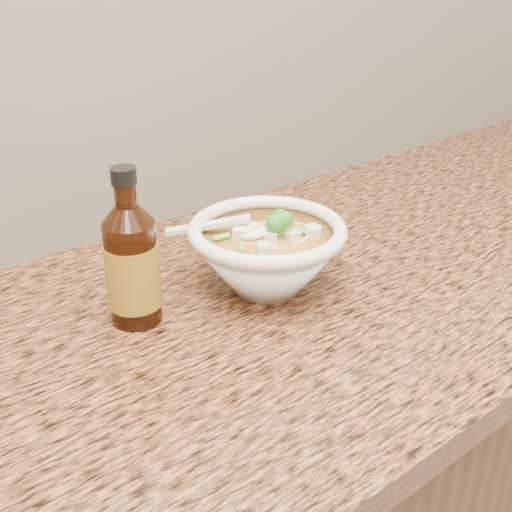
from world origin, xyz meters
TOP-DOWN VIEW (x-y plane):
  - counter_slab at (0.00, 1.68)m, footprint 4.00×0.68m
  - soup_bowl at (0.22, 1.69)m, footprint 0.22×0.22m
  - hot_sauce_bottle at (0.04, 1.73)m, footprint 0.08×0.08m

SIDE VIEW (x-z plane):
  - counter_slab at x=0.00m, z-range 0.86..0.90m
  - soup_bowl at x=0.22m, z-range 0.89..1.01m
  - hot_sauce_bottle at x=0.04m, z-range 0.87..1.08m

